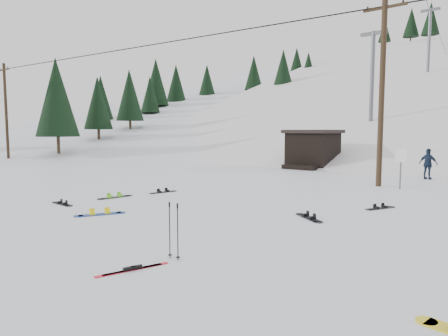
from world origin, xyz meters
The scene contains 18 objects.
ground centered at (0.00, 0.00, 0.00)m, with size 200.00×200.00×0.00m, color white.
ridge_left centered at (-36.00, 48.00, -11.00)m, with size 34.00×85.00×38.00m, color white.
treeline_left centered at (-34.00, 40.00, 0.00)m, with size 20.00×64.00×10.00m, color black, non-canonical shape.
utility_pole centered at (2.00, 14.00, 4.68)m, with size 2.00×0.26×9.00m.
utility_pole_left centered at (-32.00, 11.00, 4.68)m, with size 2.00×0.26×9.00m.
trail_sign centered at (3.10, 13.58, 1.27)m, with size 0.50×0.09×1.85m.
lift_hut centered at (-5.00, 20.94, 1.36)m, with size 3.40×4.10×2.75m.
lift_tower_near centered at (-4.00, 30.00, 7.86)m, with size 2.20×0.36×8.00m.
lift_tower_mid centered at (-4.00, 50.00, 14.36)m, with size 2.20×0.36×8.00m.
hero_snowboard centered at (-2.73, 1.64, 0.03)m, with size 0.88×1.47×0.11m.
hero_skis centered at (2.20, -0.92, 0.02)m, with size 0.51×1.43×0.08m.
ski_poles centered at (2.31, 0.07, 0.61)m, with size 0.33×0.09×1.20m.
board_scatter_a centered at (-5.37, 1.81, 0.02)m, with size 1.31×0.30×0.09m.
board_scatter_b centered at (-4.62, 6.06, 0.02)m, with size 0.47×1.32×0.09m.
board_scatter_c centered at (-5.11, 3.91, 0.03)m, with size 0.45×1.50×0.11m.
board_scatter_d centered at (2.70, 5.39, 0.03)m, with size 1.24×0.94×0.10m.
board_scatter_f centered at (3.91, 8.34, 0.02)m, with size 0.68×1.24×0.09m.
skier_navy centered at (3.21, 18.46, 0.85)m, with size 1.00×0.42×1.71m, color #18253C.
Camera 1 is at (8.29, -5.61, 2.69)m, focal length 32.00 mm.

